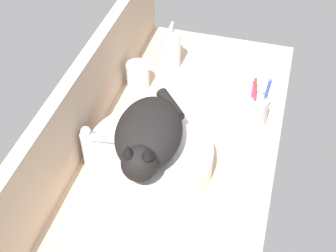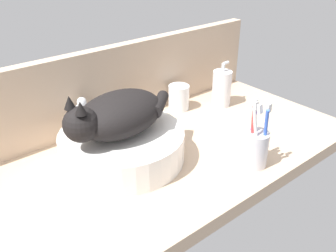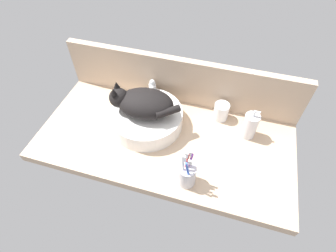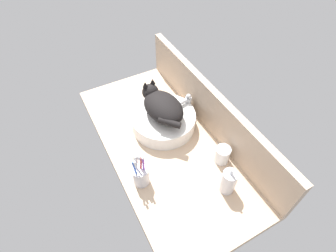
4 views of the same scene
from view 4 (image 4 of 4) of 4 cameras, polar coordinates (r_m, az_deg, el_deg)
ground_plane at (r=135.73cm, az=-0.73°, el=-4.14°), size 116.06×55.87×4.00cm
backsplash_panel at (r=134.74cm, az=9.12°, el=3.82°), size 116.06×3.60×24.75cm
sink_basin at (r=138.40cm, az=-0.96°, el=1.24°), size 33.54×33.54×8.40cm
cat at (r=132.02cm, az=-1.38°, el=4.50°), size 32.39×19.83×14.00cm
faucet at (r=143.00cm, az=4.03°, el=4.82°), size 4.40×11.85×13.60cm
soap_dispenser at (r=117.31cm, az=13.02°, el=-11.68°), size 6.62×6.62×15.89cm
toothbrush_cup at (r=117.61cm, az=-5.94°, el=-10.59°), size 7.11×7.11×18.70cm
water_glass at (r=127.54cm, az=11.69°, el=-6.26°), size 7.17×7.17×8.63cm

